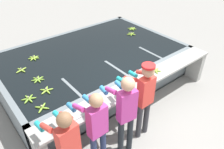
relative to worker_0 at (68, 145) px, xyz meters
The scene contains 17 objects.
ground_plane 2.24m from the worker_0, ahead, with size 80.00×80.00×0.00m, color gray.
wash_tank 3.10m from the worker_0, 49.33° to the left, with size 4.73×3.11×0.88m.
work_ledge 2.09m from the worker_0, 15.44° to the left, with size 4.73×0.45×0.88m.
worker_0 is the anchor object (origin of this frame).
worker_1 0.56m from the worker_0, ahead, with size 0.41×0.71×1.63m.
worker_2 1.11m from the worker_0, ahead, with size 0.47×0.74×1.72m.
worker_3 1.65m from the worker_0, ahead, with size 0.41×0.72×1.69m.
banana_bunch_floating_0 2.57m from the worker_0, 84.79° to the left, with size 0.28×0.28×0.08m.
banana_bunch_floating_1 4.34m from the worker_0, 34.39° to the left, with size 0.27×0.27×0.08m.
banana_bunch_floating_2 1.08m from the worker_0, 86.20° to the left, with size 0.23×0.23×0.08m.
banana_bunch_floating_3 1.47m from the worker_0, 90.82° to the left, with size 0.27×0.28×0.08m.
banana_bunch_floating_4 2.01m from the worker_0, 79.14° to the left, with size 0.28×0.28×0.08m.
banana_bunch_floating_5 2.99m from the worker_0, 76.92° to the left, with size 0.28×0.28×0.08m.
banana_bunch_floating_6 1.54m from the worker_0, 76.71° to the left, with size 0.28×0.27×0.08m.
banana_bunch_floating_7 4.76m from the worker_0, 35.15° to the left, with size 0.28×0.27×0.08m.
banana_bunch_ledge_0 2.67m from the worker_0, 13.26° to the left, with size 0.28×0.27×0.08m.
knife_0 0.57m from the worker_0, 55.20° to the left, with size 0.35×0.05×0.02m.
Camera 1 is at (-2.78, -2.32, 3.62)m, focal length 35.00 mm.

